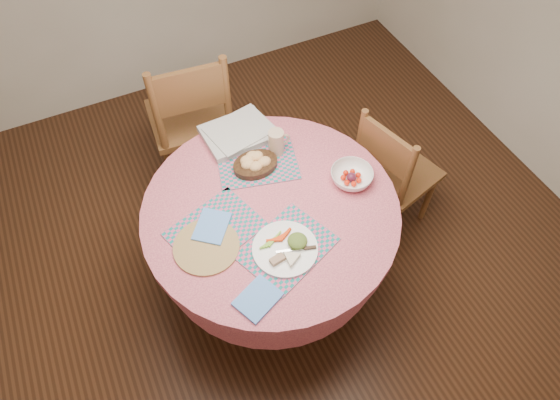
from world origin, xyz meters
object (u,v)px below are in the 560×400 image
at_px(dining_table, 271,230).
at_px(chair_right, 392,172).
at_px(wicker_trivet, 206,247).
at_px(bread_bowl, 255,162).
at_px(dinner_plate, 287,248).
at_px(latte_mug, 277,142).
at_px(fruit_bowl, 352,176).
at_px(chair_back, 192,118).

xyz_separation_m(dining_table, chair_right, (0.82, 0.11, -0.09)).
xyz_separation_m(wicker_trivet, bread_bowl, (0.39, 0.34, 0.03)).
bearing_deg(bread_bowl, chair_right, -10.66).
relative_size(dining_table, chair_right, 1.38).
xyz_separation_m(dinner_plate, latte_mug, (0.21, 0.56, 0.05)).
bearing_deg(dinner_plate, fruit_bowl, 25.78).
bearing_deg(chair_back, fruit_bowl, 123.48).
height_order(dinner_plate, latte_mug, latte_mug).
bearing_deg(dinner_plate, bread_bowl, 82.13).
relative_size(chair_right, dinner_plate, 3.05).
height_order(dining_table, latte_mug, latte_mug).
bearing_deg(fruit_bowl, chair_back, 118.06).
distance_m(chair_back, fruit_bowl, 1.13).
bearing_deg(wicker_trivet, chair_back, 75.54).
bearing_deg(fruit_bowl, chair_right, 19.16).
bearing_deg(wicker_trivet, dinner_plate, -28.33).
relative_size(dining_table, bread_bowl, 5.39).
relative_size(bread_bowl, latte_mug, 1.66).
height_order(chair_right, fruit_bowl, chair_right).
distance_m(latte_mug, fruit_bowl, 0.42).
xyz_separation_m(chair_right, chair_back, (-0.91, 0.84, 0.08)).
xyz_separation_m(wicker_trivet, dinner_plate, (0.32, -0.17, 0.01)).
height_order(chair_back, dinner_plate, chair_back).
bearing_deg(bread_bowl, wicker_trivet, -139.10).
height_order(chair_back, wicker_trivet, chair_back).
xyz_separation_m(chair_back, fruit_bowl, (0.52, -0.97, 0.23)).
relative_size(chair_back, dinner_plate, 3.56).
height_order(chair_back, latte_mug, chair_back).
bearing_deg(dining_table, wicker_trivet, -167.86).
xyz_separation_m(dinner_plate, fruit_bowl, (0.46, 0.22, 0.01)).
relative_size(wicker_trivet, fruit_bowl, 1.09).
bearing_deg(chair_right, wicker_trivet, 83.87).
height_order(bread_bowl, latte_mug, latte_mug).
height_order(chair_right, chair_back, chair_back).
distance_m(wicker_trivet, dinner_plate, 0.36).
bearing_deg(dining_table, chair_right, 7.81).
bearing_deg(dining_table, fruit_bowl, -3.16).
xyz_separation_m(chair_back, latte_mug, (0.27, -0.64, 0.28)).
xyz_separation_m(chair_back, dinner_plate, (0.05, -1.20, 0.22)).
xyz_separation_m(wicker_trivet, latte_mug, (0.53, 0.38, 0.07)).
bearing_deg(wicker_trivet, latte_mug, 35.82).
bearing_deg(bread_bowl, chair_back, 100.25).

